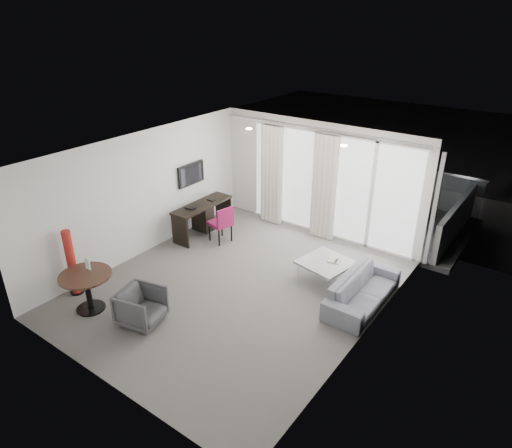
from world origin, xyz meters
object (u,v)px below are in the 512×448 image
Objects in this scene: desk at (203,219)px; rattan_chair_a at (376,211)px; red_lamp at (71,263)px; coffee_table at (325,271)px; rattan_chair_b at (415,210)px; desk_chair at (220,224)px; round_table at (88,292)px; tub_armchair at (141,307)px; sofa at (363,290)px.

rattan_chair_a reaches higher than desk.
red_lamp is at bearing -94.73° from desk.
coffee_table is 1.01× the size of rattan_chair_b.
desk_chair is 3.34m from round_table.
desk is 3.40m from tub_armchair.
sofa is at bearing -58.97° from tub_armchair.
tub_armchair is (1.03, 0.28, -0.04)m from round_table.
sofa is 2.12× the size of rattan_chair_b.
sofa is at bearing 38.04° from round_table.
desk is 3.26m from coffee_table.
desk is at bearing 11.33° from tub_armchair.
rattan_chair_b is at bearing -34.22° from tub_armchair.
tub_armchair is 0.82× the size of rattan_chair_a.
desk_chair is 1.25× the size of tub_armchair.
red_lamp reaches higher than desk.
rattan_chair_b is at bearing 79.96° from coffee_table.
rattan_chair_b reaches higher than desk_chair.
round_table reaches higher than coffee_table.
desk is at bearing 85.27° from red_lamp.
round_table is 7.47m from rattan_chair_b.
desk is at bearing -147.21° from rattan_chair_b.
rattan_chair_a is (1.69, 5.79, 0.11)m from tub_armchair.
desk reaches higher than tub_armchair.
red_lamp is 1.85× the size of tub_armchair.
sofa is (0.91, -0.31, 0.07)m from coffee_table.
rattan_chair_b is at bearing 57.45° from desk_chair.
rattan_chair_a is (-1.07, 3.11, 0.15)m from sofa.
sofa is (2.76, 2.68, -0.04)m from tub_armchair.
desk_chair is 0.97× the size of coffee_table.
desk reaches higher than sofa.
tub_armchair is (1.67, 0.12, -0.32)m from red_lamp.
rattan_chair_b is (-0.32, 3.65, 0.17)m from sofa.
round_table is 6.65m from rattan_chair_a.
desk is at bearing -158.11° from rattan_chair_a.
red_lamp is 7.65m from rattan_chair_b.
rattan_chair_a is (3.36, 5.91, -0.22)m from red_lamp.
round_table is at bearing 92.35° from tub_armchair.
coffee_table is at bearing 11.13° from desk_chair.
round_table is 1.07m from tub_armchair.
coffee_table is (3.52, 3.11, -0.44)m from red_lamp.
desk_chair is at bearing 178.62° from coffee_table.
sofa is at bearing -90.11° from rattan_chair_a.
round_table is 0.69× the size of red_lamp.
rattan_chair_b is (4.12, 6.45, -0.20)m from red_lamp.
desk_chair is 1.02× the size of rattan_chair_a.
desk is 2.31× the size of tub_armchair.
desk is 1.80× the size of round_table.
desk is at bearing -172.35° from desk_chair.
tub_armchair is 0.37× the size of sofa.
rattan_chair_b is (0.75, 0.54, 0.02)m from rattan_chair_a.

